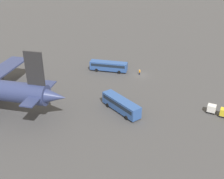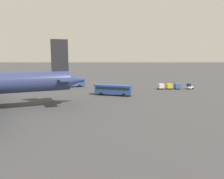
{
  "view_description": "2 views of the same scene",
  "coord_description": "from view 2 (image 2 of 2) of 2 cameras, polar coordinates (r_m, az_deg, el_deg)",
  "views": [
    {
      "loc": [
        -39.49,
        68.8,
        35.65
      ],
      "look_at": [
        -3.58,
        19.81,
        4.32
      ],
      "focal_mm": 45.0,
      "sensor_mm": 36.0,
      "label": 1
    },
    {
      "loc": [
        -6.53,
        88.2,
        12.42
      ],
      "look_at": [
        -6.71,
        27.22,
        2.82
      ],
      "focal_mm": 35.0,
      "sensor_mm": 36.0,
      "label": 2
    }
  ],
  "objects": [
    {
      "name": "baggage_tug",
      "position": [
        85.66,
        19.57,
        0.72
      ],
      "size": [
        2.67,
        2.2,
        2.1
      ],
      "rotation": [
        0.0,
        0.0,
        0.29
      ],
      "color": "white",
      "rests_on": "ground"
    },
    {
      "name": "cargo_cart_blue",
      "position": [
        83.75,
        16.69,
        0.86
      ],
      "size": [
        2.25,
        2.0,
        2.06
      ],
      "rotation": [
        0.0,
        0.0,
        0.17
      ],
      "color": "#38383D",
      "rests_on": "ground"
    },
    {
      "name": "shuttle_bus_far",
      "position": [
        68.0,
        0.35,
        0.11
      ],
      "size": [
        11.82,
        5.75,
        3.3
      ],
      "rotation": [
        0.0,
        0.0,
        -0.28
      ],
      "color": "#2D5199",
      "rests_on": "ground"
    },
    {
      "name": "cargo_cart_yellow",
      "position": [
        82.93,
        14.72,
        0.87
      ],
      "size": [
        2.25,
        2.0,
        2.06
      ],
      "rotation": [
        0.0,
        0.0,
        0.17
      ],
      "color": "#38383D",
      "rests_on": "ground"
    },
    {
      "name": "worker_person",
      "position": [
        89.22,
        -4.63,
        1.48
      ],
      "size": [
        0.38,
        0.38,
        1.74
      ],
      "color": "#1E1E2D",
      "rests_on": "ground"
    },
    {
      "name": "cargo_cart_white",
      "position": [
        82.24,
        12.7,
        0.88
      ],
      "size": [
        2.25,
        2.0,
        2.06
      ],
      "rotation": [
        0.0,
        0.0,
        0.17
      ],
      "color": "#38383D",
      "rests_on": "ground"
    },
    {
      "name": "shuttle_bus_near",
      "position": [
        87.11,
        -11.01,
        1.82
      ],
      "size": [
        11.85,
        7.06,
        3.1
      ],
      "rotation": [
        0.0,
        0.0,
        0.4
      ],
      "color": "#2D5199",
      "rests_on": "ground"
    },
    {
      "name": "ground_plane",
      "position": [
        89.31,
        -4.36,
        0.92
      ],
      "size": [
        600.0,
        600.0,
        0.0
      ],
      "primitive_type": "plane",
      "color": "#424244"
    }
  ]
}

